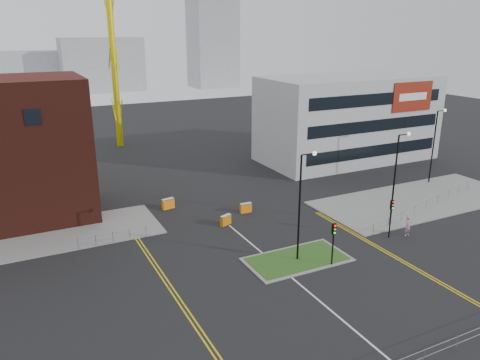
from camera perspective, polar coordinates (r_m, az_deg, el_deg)
name	(u,v)px	position (r m, az deg, el deg)	size (l,w,h in m)	color
ground	(338,316)	(33.10, 11.84, -15.96)	(200.00, 200.00, 0.00)	black
pavement_left	(1,245)	(46.85, -27.09, -7.04)	(28.00, 8.00, 0.12)	slate
pavement_right	(418,200)	(56.12, 20.88, -2.26)	(24.00, 10.00, 0.12)	slate
island_kerb	(297,259)	(39.65, 6.99, -9.58)	(8.60, 4.60, 0.08)	slate
grass_island	(297,259)	(39.64, 6.99, -9.56)	(8.00, 4.00, 0.12)	#2A531B
office_block	(347,118)	(69.93, 12.97, 7.33)	(25.00, 12.20, 12.00)	#A1A3A6
streetlamp_island	(302,198)	(37.61, 7.58, -2.22)	(1.46, 0.36, 9.18)	black
streetlamp_right_near	(397,172)	(46.47, 18.58, 0.90)	(1.46, 0.36, 9.18)	black
streetlamp_right_far	(435,140)	(61.77, 22.71, 4.49)	(1.46, 0.36, 9.18)	black
traffic_light_island	(334,236)	(38.16, 11.34, -6.74)	(0.28, 0.33, 3.65)	black
traffic_light_right	(392,211)	(44.52, 17.99, -3.65)	(0.28, 0.33, 3.65)	black
railing_left	(113,236)	(43.40, -15.24, -6.57)	(6.05, 0.05, 1.10)	gray
railing_right	(427,203)	(53.27, 21.80, -2.60)	(19.05, 5.05, 1.10)	gray
centre_line	(320,301)	(34.41, 9.74, -14.39)	(0.15, 30.00, 0.01)	silver
yellow_left_a	(162,279)	(37.13, -9.47, -11.79)	(0.12, 24.00, 0.01)	gold
yellow_left_b	(166,278)	(37.20, -9.02, -11.70)	(0.12, 24.00, 0.01)	gold
yellow_right_a	(383,251)	(42.59, 17.06, -8.31)	(0.12, 20.00, 0.01)	gold
yellow_right_b	(386,251)	(42.79, 17.36, -8.22)	(0.12, 20.00, 0.01)	gold
skyline_b	(102,65)	(154.02, -16.45, 13.33)	(24.00, 12.00, 16.00)	gray
skyline_c	(213,43)	(159.13, -3.33, 16.29)	(14.00, 12.00, 28.00)	gray
skyline_d	(38,71)	(161.90, -23.46, 12.08)	(30.00, 12.00, 12.00)	gray
pedestrian	(408,226)	(46.02, 19.80, -5.29)	(0.71, 0.46, 1.93)	#BB798C
barrier_left	(168,203)	(50.40, -8.76, -2.82)	(1.40, 0.70, 1.13)	orange
barrier_mid	(246,207)	(48.82, 0.71, -3.36)	(1.23, 0.45, 1.03)	orange
barrier_right	(226,220)	(45.81, -1.76, -4.85)	(1.26, 0.82, 1.01)	#CC6E0B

